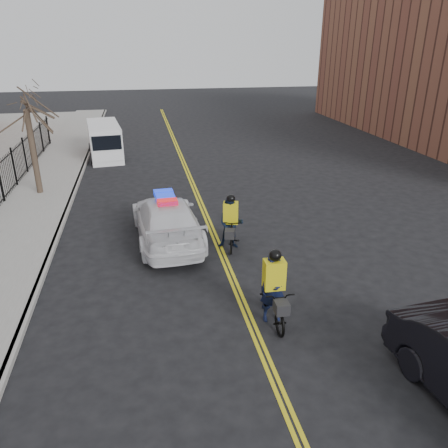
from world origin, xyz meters
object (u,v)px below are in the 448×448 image
Objects in this scene: cyclist_near at (273,296)px; cyclist_far at (231,227)px; police_cruiser at (167,220)px; cargo_van at (105,141)px.

cyclist_near is 1.04× the size of cyclist_far.
cyclist_near is at bearing 109.32° from police_cruiser.
cyclist_far is (2.25, -1.05, -0.03)m from police_cruiser.
cyclist_far reaches higher than police_cruiser.
cargo_van is at bearing 124.10° from cyclist_far.
police_cruiser is 2.68× the size of cyclist_near.
police_cruiser is 13.92m from cargo_van.
police_cruiser is 2.78× the size of cyclist_far.
cyclist_far is at bearing 93.42° from cyclist_near.
cyclist_near is (2.43, -5.74, -0.09)m from police_cruiser.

